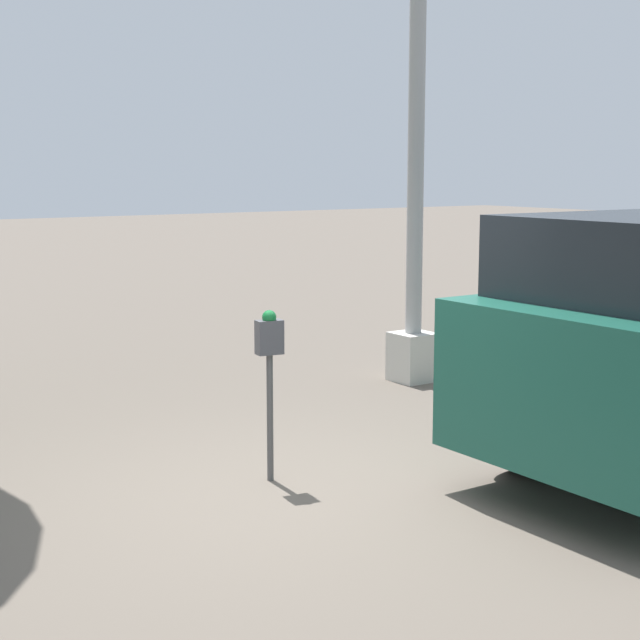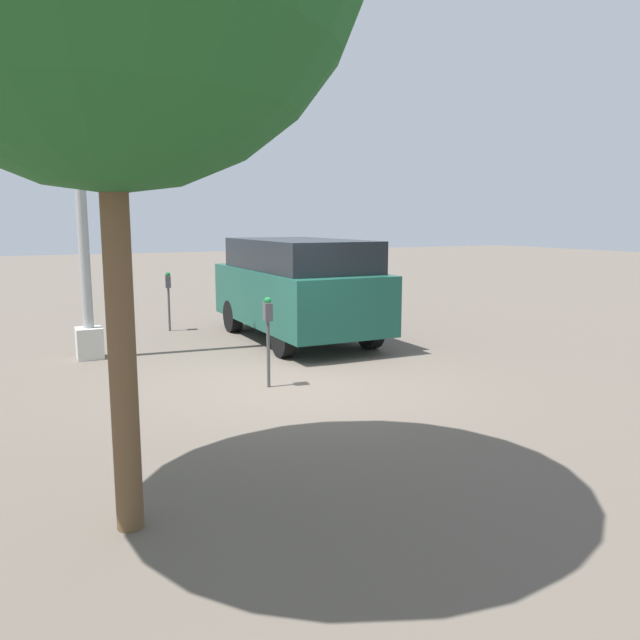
{
  "view_description": "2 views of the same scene",
  "coord_description": "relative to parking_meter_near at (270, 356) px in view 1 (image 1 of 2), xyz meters",
  "views": [
    {
      "loc": [
        -3.72,
        -5.88,
        2.39
      ],
      "look_at": [
        0.19,
        -0.1,
        1.3
      ],
      "focal_mm": 55.0,
      "sensor_mm": 36.0,
      "label": 1
    },
    {
      "loc": [
        -8.27,
        3.56,
        2.41
      ],
      "look_at": [
        -0.47,
        -0.23,
        1.03
      ],
      "focal_mm": 35.0,
      "sensor_mm": 36.0,
      "label": 2
    }
  ],
  "objects": [
    {
      "name": "lamp_post",
      "position": [
        3.18,
        2.15,
        1.61
      ],
      "size": [
        0.44,
        0.44,
        6.95
      ],
      "color": "beige",
      "rests_on": "ground"
    },
    {
      "name": "ground_plane",
      "position": [
        -0.04,
        -0.36,
        -0.98
      ],
      "size": [
        80.0,
        80.0,
        0.0
      ],
      "primitive_type": "plane",
      "color": "#60564C"
    },
    {
      "name": "parking_meter_near",
      "position": [
        0.0,
        0.0,
        0.0
      ],
      "size": [
        0.21,
        0.14,
        1.33
      ],
      "rotation": [
        0.0,
        0.0,
        -0.16
      ],
      "color": "#4C4C4C",
      "rests_on": "ground"
    }
  ]
}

